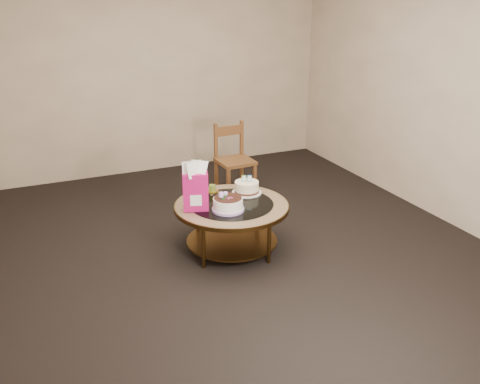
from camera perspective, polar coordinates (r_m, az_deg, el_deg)
name	(u,v)px	position (r m, az deg, el deg)	size (l,w,h in m)	color
ground	(232,250)	(4.90, -0.87, -6.18)	(5.00, 5.00, 0.00)	black
room_walls	(231,80)	(4.41, -0.98, 11.88)	(4.52, 5.02, 2.61)	beige
coffee_table	(232,212)	(4.74, -0.89, -2.13)	(1.02, 1.02, 0.46)	#503616
decorated_cake	(228,205)	(4.55, -1.31, -1.35)	(0.28, 0.28, 0.16)	#B692CF
cream_cake	(247,188)	(4.92, 0.72, 0.48)	(0.28, 0.28, 0.17)	white
gift_bag	(195,186)	(4.53, -4.78, 0.60)	(0.24, 0.20, 0.43)	#CE137C
pillar_candle	(212,190)	(4.94, -2.96, 0.20)	(0.12, 0.12, 0.09)	#DFB65C
dining_chair	(234,160)	(6.02, -0.66, 3.48)	(0.40, 0.40, 0.82)	brown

